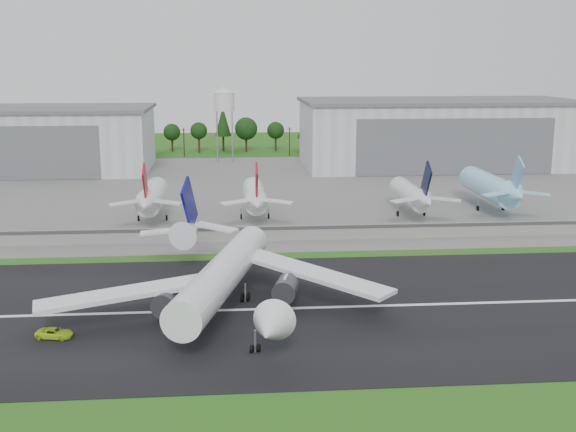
{
  "coord_description": "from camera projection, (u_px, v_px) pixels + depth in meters",
  "views": [
    {
      "loc": [
        -3.88,
        -101.43,
        39.99
      ],
      "look_at": [
        7.97,
        40.0,
        9.0
      ],
      "focal_mm": 45.0,
      "sensor_mm": 36.0,
      "label": 1
    }
  ],
  "objects": [
    {
      "name": "water_tower",
      "position": [
        224.0,
        99.0,
        282.06
      ],
      "size": [
        8.4,
        8.4,
        29.4
      ],
      "color": "#99999E",
      "rests_on": "ground"
    },
    {
      "name": "ground",
      "position": [
        257.0,
        333.0,
        107.6
      ],
      "size": [
        600.0,
        600.0,
        0.0
      ],
      "primitive_type": "plane",
      "color": "#235915",
      "rests_on": "ground"
    },
    {
      "name": "hangar_west",
      "position": [
        15.0,
        139.0,
        259.15
      ],
      "size": [
        97.0,
        44.0,
        23.2
      ],
      "color": "silver",
      "rests_on": "ground"
    },
    {
      "name": "parked_jet_red_b",
      "position": [
        255.0,
        197.0,
        181.04
      ],
      "size": [
        7.36,
        31.29,
        16.59
      ],
      "color": "white",
      "rests_on": "ground"
    },
    {
      "name": "hangar_east",
      "position": [
        437.0,
        133.0,
        271.58
      ],
      "size": [
        102.0,
        47.0,
        25.2
      ],
      "color": "silver",
      "rests_on": "ground"
    },
    {
      "name": "parked_jet_skyblue",
      "position": [
        494.0,
        188.0,
        191.06
      ],
      "size": [
        7.36,
        37.29,
        17.16
      ],
      "color": "#93DBFD",
      "rests_on": "ground"
    },
    {
      "name": "parked_jet_red_a",
      "position": [
        151.0,
        198.0,
        178.93
      ],
      "size": [
        7.36,
        31.29,
        16.79
      ],
      "color": "silver",
      "rests_on": "ground"
    },
    {
      "name": "main_airliner",
      "position": [
        224.0,
        283.0,
        115.48
      ],
      "size": [
        55.52,
        58.57,
        18.17
      ],
      "rotation": [
        0.0,
        0.0,
        2.89
      ],
      "color": "white",
      "rests_on": "runway"
    },
    {
      "name": "blast_fence",
      "position": [
        247.0,
        234.0,
        160.74
      ],
      "size": [
        240.0,
        0.61,
        3.5
      ],
      "color": "gray",
      "rests_on": "ground"
    },
    {
      "name": "runway",
      "position": [
        255.0,
        310.0,
        117.32
      ],
      "size": [
        320.0,
        60.0,
        0.1
      ],
      "primitive_type": "cube",
      "color": "black",
      "rests_on": "ground"
    },
    {
      "name": "ground_vehicle",
      "position": [
        55.0,
        333.0,
        105.16
      ],
      "size": [
        5.72,
        3.37,
        1.49
      ],
      "primitive_type": "imported",
      "rotation": [
        0.0,
        0.0,
        1.4
      ],
      "color": "#B9E41A",
      "rests_on": "runway"
    },
    {
      "name": "treeline",
      "position": [
        237.0,
        152.0,
        316.91
      ],
      "size": [
        320.0,
        16.0,
        22.0
      ],
      "primitive_type": null,
      "color": "black",
      "rests_on": "ground"
    },
    {
      "name": "parked_jet_navy",
      "position": [
        413.0,
        195.0,
        184.35
      ],
      "size": [
        7.36,
        31.29,
        16.43
      ],
      "color": "white",
      "rests_on": "ground"
    },
    {
      "name": "utility_poles",
      "position": [
        237.0,
        156.0,
        302.31
      ],
      "size": [
        230.0,
        3.0,
        12.0
      ],
      "primitive_type": null,
      "color": "black",
      "rests_on": "ground"
    },
    {
      "name": "apron",
      "position": [
        241.0,
        190.0,
        224.41
      ],
      "size": [
        320.0,
        150.0,
        0.1
      ],
      "primitive_type": "cube",
      "color": "slate",
      "rests_on": "ground"
    },
    {
      "name": "runway_centerline",
      "position": [
        255.0,
        309.0,
        117.31
      ],
      "size": [
        220.0,
        1.0,
        0.02
      ],
      "primitive_type": "cube",
      "color": "white",
      "rests_on": "runway"
    }
  ]
}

